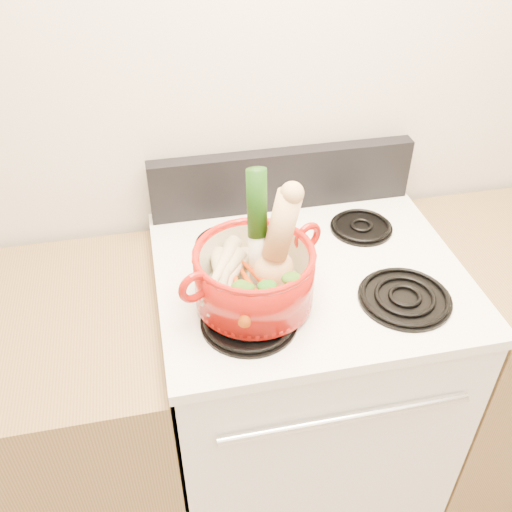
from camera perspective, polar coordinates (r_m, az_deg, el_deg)
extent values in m
cube|color=silver|center=(1.58, 2.49, 16.72)|extent=(3.50, 0.02, 2.60)
cube|color=white|center=(1.82, 4.46, -13.29)|extent=(0.76, 0.65, 0.92)
cube|color=white|center=(1.48, 5.35, -1.71)|extent=(0.78, 0.67, 0.03)
cube|color=black|center=(1.65, 2.66, 7.66)|extent=(0.76, 0.05, 0.18)
cylinder|color=silver|center=(1.37, 9.03, -15.73)|extent=(0.60, 0.02, 0.02)
cylinder|color=black|center=(1.31, -0.69, -6.40)|extent=(0.22, 0.22, 0.02)
cylinder|color=black|center=(1.41, 14.67, -3.98)|extent=(0.22, 0.22, 0.02)
cylinder|color=black|center=(1.53, -2.89, 1.33)|extent=(0.17, 0.17, 0.02)
cylinder|color=black|center=(1.62, 10.49, 2.96)|extent=(0.17, 0.17, 0.02)
cylinder|color=#99110A|center=(1.30, -0.18, -2.03)|extent=(0.36, 0.36, 0.14)
torus|color=#99110A|center=(1.21, -6.18, -3.11)|extent=(0.08, 0.05, 0.08)
torus|color=#99110A|center=(1.35, 5.19, 1.94)|extent=(0.08, 0.05, 0.08)
cylinder|color=silver|center=(1.27, 0.18, 2.93)|extent=(0.05, 0.08, 0.30)
ellipsoid|color=#D2B581|center=(1.39, -1.06, -0.13)|extent=(0.09, 0.07, 0.04)
cone|color=beige|center=(1.31, -2.89, -2.60)|extent=(0.15, 0.19, 0.06)
cone|color=beige|center=(1.30, -3.36, -2.84)|extent=(0.06, 0.21, 0.06)
cone|color=beige|center=(1.34, -2.52, -1.05)|extent=(0.08, 0.19, 0.05)
cone|color=beige|center=(1.31, -3.31, -2.01)|extent=(0.14, 0.16, 0.05)
cone|color=beige|center=(1.32, -2.99, -1.12)|extent=(0.10, 0.21, 0.06)
cone|color=beige|center=(1.31, -3.72, -1.49)|extent=(0.14, 0.20, 0.06)
cone|color=#C34C09|center=(1.29, -0.29, -3.65)|extent=(0.06, 0.17, 0.05)
cone|color=#C93A0A|center=(1.29, -1.83, -3.84)|extent=(0.04, 0.14, 0.04)
cone|color=#DF430B|center=(1.30, 0.99, -2.82)|extent=(0.11, 0.18, 0.05)
cone|color=#B95309|center=(1.24, -0.89, -4.77)|extent=(0.06, 0.13, 0.04)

